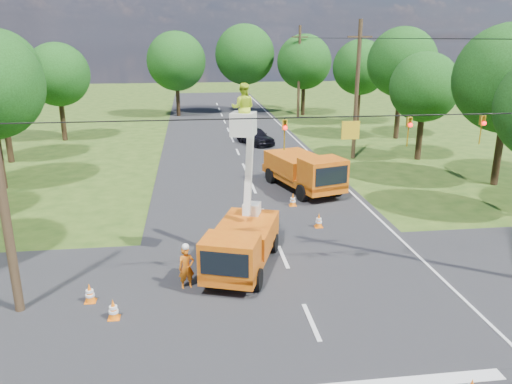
{
  "coord_description": "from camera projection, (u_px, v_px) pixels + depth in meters",
  "views": [
    {
      "loc": [
        -3.57,
        -13.67,
        8.77
      ],
      "look_at": [
        -1.01,
        6.0,
        2.6
      ],
      "focal_mm": 35.0,
      "sensor_mm": 36.0,
      "label": 1
    }
  ],
  "objects": [
    {
      "name": "tree_left_f",
      "position": [
        58.0,
        75.0,
        42.77
      ],
      "size": [
        5.4,
        5.4,
        8.4
      ],
      "color": "#382616",
      "rests_on": "ground"
    },
    {
      "name": "traffic_cone_3",
      "position": [
        293.0,
        200.0,
        26.94
      ],
      "size": [
        0.38,
        0.38,
        0.71
      ],
      "color": "orange",
      "rests_on": "ground"
    },
    {
      "name": "tree_far_b",
      "position": [
        245.0,
        55.0,
        58.84
      ],
      "size": [
        7.0,
        7.0,
        10.32
      ],
      "color": "#382616",
      "rests_on": "ground"
    },
    {
      "name": "second_truck",
      "position": [
        305.0,
        171.0,
        29.44
      ],
      "size": [
        4.06,
        6.73,
        2.37
      ],
      "rotation": [
        0.0,
        0.0,
        0.29
      ],
      "color": "orange",
      "rests_on": "ground"
    },
    {
      "name": "distant_car",
      "position": [
        255.0,
        136.0,
        42.4
      ],
      "size": [
        3.31,
        4.63,
        1.46
      ],
      "primitive_type": "imported",
      "rotation": [
        0.0,
        0.0,
        0.41
      ],
      "color": "black",
      "rests_on": "ground"
    },
    {
      "name": "signal_span",
      "position": [
        369.0,
        129.0,
        16.4
      ],
      "size": [
        18.0,
        0.29,
        1.07
      ],
      "color": "black",
      "rests_on": "ground"
    },
    {
      "name": "tree_far_a",
      "position": [
        176.0,
        61.0,
        56.14
      ],
      "size": [
        6.6,
        6.6,
        9.5
      ],
      "color": "#382616",
      "rests_on": "ground"
    },
    {
      "name": "traffic_cone_8",
      "position": [
        227.0,
        236.0,
        22.07
      ],
      "size": [
        0.38,
        0.38,
        0.71
      ],
      "color": "orange",
      "rests_on": "ground"
    },
    {
      "name": "traffic_cone_2",
      "position": [
        319.0,
        221.0,
        23.9
      ],
      "size": [
        0.38,
        0.38,
        0.71
      ],
      "color": "orange",
      "rests_on": "ground"
    },
    {
      "name": "traffic_cone_7",
      "position": [
        326.0,
        171.0,
        32.73
      ],
      "size": [
        0.38,
        0.38,
        0.71
      ],
      "color": "orange",
      "rests_on": "ground"
    },
    {
      "name": "tree_far_c",
      "position": [
        304.0,
        62.0,
        57.02
      ],
      "size": [
        6.2,
        6.2,
        9.18
      ],
      "color": "#382616",
      "rests_on": "ground"
    },
    {
      "name": "pole_right_far",
      "position": [
        299.0,
        72.0,
        55.29
      ],
      "size": [
        1.8,
        0.3,
        10.0
      ],
      "color": "#4C3823",
      "rests_on": "ground"
    },
    {
      "name": "ground",
      "position": [
        244.0,
        168.0,
        34.92
      ],
      "size": [
        140.0,
        140.0,
        0.0
      ],
      "primitive_type": "plane",
      "color": "#284815",
      "rests_on": "ground"
    },
    {
      "name": "pole_left",
      "position": [
        0.0,
        182.0,
        15.37
      ],
      "size": [
        0.3,
        0.3,
        9.0
      ],
      "color": "#4C3823",
      "rests_on": "ground"
    },
    {
      "name": "traffic_cone_4",
      "position": [
        113.0,
        309.0,
        16.1
      ],
      "size": [
        0.38,
        0.38,
        0.71
      ],
      "color": "orange",
      "rests_on": "ground"
    },
    {
      "name": "tree_right_e",
      "position": [
        360.0,
        67.0,
        51.0
      ],
      "size": [
        5.6,
        5.6,
        8.63
      ],
      "color": "#382616",
      "rests_on": "ground"
    },
    {
      "name": "bucket_truck",
      "position": [
        242.0,
        231.0,
        19.27
      ],
      "size": [
        3.64,
        5.74,
        7.19
      ],
      "rotation": [
        0.0,
        0.0,
        -0.33
      ],
      "color": "orange",
      "rests_on": "ground"
    },
    {
      "name": "road_cross",
      "position": [
        298.0,
        293.0,
        17.88
      ],
      "size": [
        56.0,
        10.0,
        0.07
      ],
      "primitive_type": "cube",
      "color": "black",
      "rests_on": "ground"
    },
    {
      "name": "road_main",
      "position": [
        244.0,
        168.0,
        34.92
      ],
      "size": [
        12.0,
        100.0,
        0.06
      ],
      "primitive_type": "cube",
      "color": "black",
      "rests_on": "ground"
    },
    {
      "name": "tree_right_b",
      "position": [
        509.0,
        79.0,
        29.18
      ],
      "size": [
        6.4,
        6.4,
        9.65
      ],
      "color": "#382616",
      "rests_on": "ground"
    },
    {
      "name": "traffic_cone_5",
      "position": [
        90.0,
        293.0,
        17.12
      ],
      "size": [
        0.38,
        0.38,
        0.71
      ],
      "color": "orange",
      "rests_on": "ground"
    },
    {
      "name": "ground_worker",
      "position": [
        186.0,
        268.0,
        17.99
      ],
      "size": [
        0.67,
        0.53,
        1.61
      ],
      "primitive_type": "imported",
      "rotation": [
        0.0,
        0.0,
        0.27
      ],
      "color": "orange",
      "rests_on": "ground"
    },
    {
      "name": "tree_right_d",
      "position": [
        402.0,
        62.0,
        43.29
      ],
      "size": [
        6.0,
        6.0,
        9.7
      ],
      "color": "#382616",
      "rests_on": "ground"
    },
    {
      "name": "pole_right_mid",
      "position": [
        357.0,
        90.0,
        36.35
      ],
      "size": [
        1.8,
        0.3,
        10.0
      ],
      "color": "#4C3823",
      "rests_on": "ground"
    },
    {
      "name": "edge_line",
      "position": [
        322.0,
        166.0,
        35.61
      ],
      "size": [
        0.12,
        90.0,
        0.02
      ],
      "primitive_type": "cube",
      "color": "silver",
      "rests_on": "ground"
    },
    {
      "name": "tree_right_c",
      "position": [
        424.0,
        87.0,
        35.92
      ],
      "size": [
        5.0,
        5.0,
        7.83
      ],
      "color": "#382616",
      "rests_on": "ground"
    }
  ]
}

